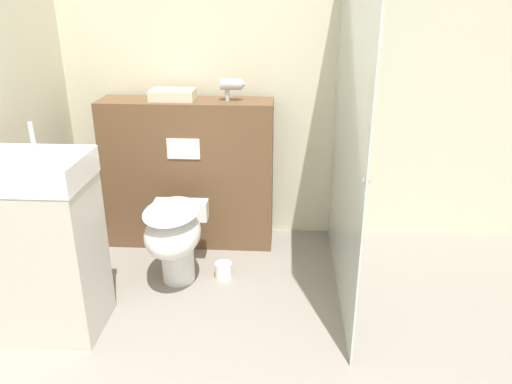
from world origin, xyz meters
name	(u,v)px	position (x,y,z in m)	size (l,w,h in m)	color
wall_back	(252,65)	(0.00, 2.29, 1.25)	(8.00, 0.06, 2.50)	beige
partition_panel	(189,174)	(-0.43, 2.06, 0.53)	(1.18, 0.31, 1.05)	brown
shower_glass	(348,128)	(0.59, 1.51, 1.02)	(0.04, 1.50, 2.04)	silver
toilet	(174,235)	(-0.42, 1.46, 0.34)	(0.35, 0.56, 0.53)	white
sink_vanity	(41,246)	(-1.02, 0.99, 0.50)	(0.58, 0.41, 1.13)	beige
hair_drier	(232,85)	(-0.11, 2.05, 1.16)	(0.17, 0.07, 0.15)	#B7B7BC
folded_towel	(173,95)	(-0.52, 2.06, 1.09)	(0.30, 0.19, 0.07)	beige
spare_toilet_roll	(223,270)	(-0.14, 1.54, 0.05)	(0.11, 0.11, 0.11)	white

